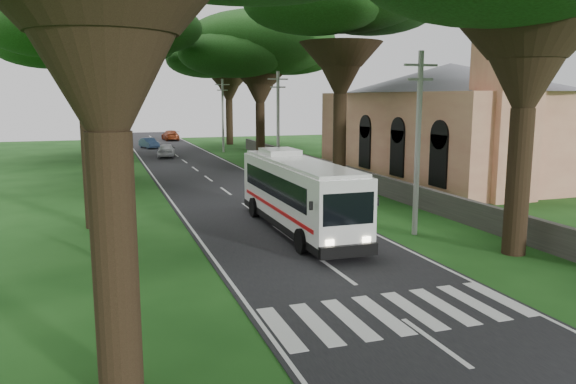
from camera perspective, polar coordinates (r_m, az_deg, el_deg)
name	(u,v)px	position (r m, az deg, el deg)	size (l,w,h in m)	color
ground	(363,291)	(18.17, 7.63, -9.93)	(140.00, 140.00, 0.00)	#163F12
road	(211,181)	(41.48, -7.83, 1.15)	(8.00, 120.00, 0.04)	black
crosswalk	(394,314)	(16.52, 10.76, -12.06)	(8.00, 3.00, 0.01)	silver
property_wall	(330,169)	(43.05, 4.26, 2.32)	(0.35, 50.00, 1.20)	#383533
church	(450,112)	(44.86, 16.17, 7.78)	(14.00, 24.00, 11.60)	tan
pole_near	(418,141)	(25.13, 13.06, 5.10)	(1.60, 0.24, 8.00)	gray
pole_mid	(278,122)	(43.40, -1.01, 7.15)	(1.60, 0.24, 8.00)	gray
pole_far	(223,114)	(62.74, -6.64, 7.85)	(1.60, 0.24, 8.00)	gray
tree_l_midb	(94,18)	(45.67, -19.13, 16.33)	(13.76, 13.76, 14.86)	black
tree_l_far	(84,36)	(63.61, -20.03, 14.65)	(16.10, 16.10, 15.75)	black
tree_r_midb	(260,45)	(55.65, -2.90, 14.73)	(14.71, 14.71, 14.24)	black
tree_r_far	(228,53)	(73.33, -6.09, 13.86)	(14.66, 14.66, 14.76)	black
coach_bus	(298,193)	(25.52, 1.01, -0.10)	(2.65, 11.02, 3.24)	white
distant_car_a	(166,150)	(58.43, -12.26, 4.18)	(1.65, 4.11, 1.40)	silver
distant_car_b	(149,143)	(69.13, -13.94, 4.85)	(1.29, 3.71, 1.22)	#21324E
distant_car_c	(170,135)	(81.43, -11.86, 5.67)	(1.96, 4.81, 1.40)	maroon
pedestrian	(116,244)	(21.33, -17.09, -5.06)	(0.59, 0.39, 1.61)	black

